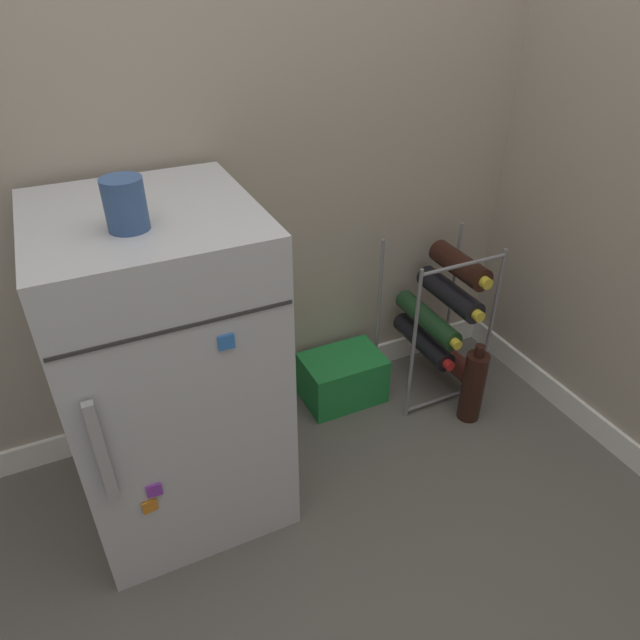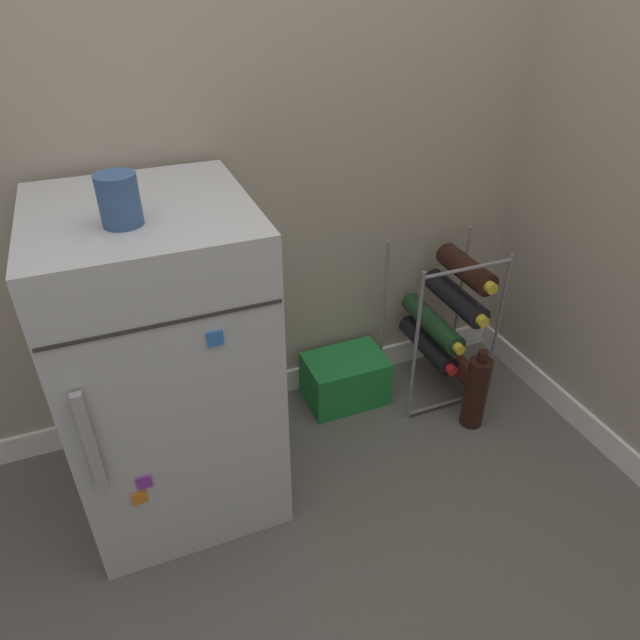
{
  "view_description": "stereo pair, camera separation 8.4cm",
  "coord_description": "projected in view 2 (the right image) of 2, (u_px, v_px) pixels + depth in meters",
  "views": [
    {
      "loc": [
        -0.54,
        -1.03,
        1.39
      ],
      "look_at": [
        0.07,
        0.28,
        0.45
      ],
      "focal_mm": 32.0,
      "sensor_mm": 36.0,
      "label": 1
    },
    {
      "loc": [
        -0.46,
        -1.06,
        1.39
      ],
      "look_at": [
        0.07,
        0.28,
        0.45
      ],
      "focal_mm": 32.0,
      "sensor_mm": 36.0,
      "label": 2
    }
  ],
  "objects": [
    {
      "name": "loose_bottle_floor",
      "position": [
        476.0,
        392.0,
        1.92
      ],
      "size": [
        0.08,
        0.08,
        0.31
      ],
      "color": "black",
      "rests_on": "ground_plane"
    },
    {
      "name": "soda_box",
      "position": [
        345.0,
        379.0,
        2.06
      ],
      "size": [
        0.28,
        0.19,
        0.18
      ],
      "color": "#1E7F38",
      "rests_on": "ground_plane"
    },
    {
      "name": "wine_rack",
      "position": [
        448.0,
        319.0,
        1.99
      ],
      "size": [
        0.33,
        0.33,
        0.59
      ],
      "color": "slate",
      "rests_on": "ground_plane"
    },
    {
      "name": "wall_back",
      "position": [
        255.0,
        19.0,
        1.48
      ],
      "size": [
        6.82,
        0.07,
        2.5
      ],
      "color": "#9E9384",
      "rests_on": "ground_plane"
    },
    {
      "name": "fridge_top_cup",
      "position": [
        119.0,
        200.0,
        1.18
      ],
      "size": [
        0.09,
        0.09,
        0.11
      ],
      "color": "#335184",
      "rests_on": "mini_fridge"
    },
    {
      "name": "mini_fridge",
      "position": [
        166.0,
        365.0,
        1.54
      ],
      "size": [
        0.51,
        0.56,
        0.9
      ],
      "color": "#B7BABF",
      "rests_on": "ground_plane"
    },
    {
      "name": "ground_plane",
      "position": [
        332.0,
        495.0,
        1.73
      ],
      "size": [
        14.0,
        14.0,
        0.0
      ],
      "primitive_type": "plane",
      "color": "#56544F"
    }
  ]
}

